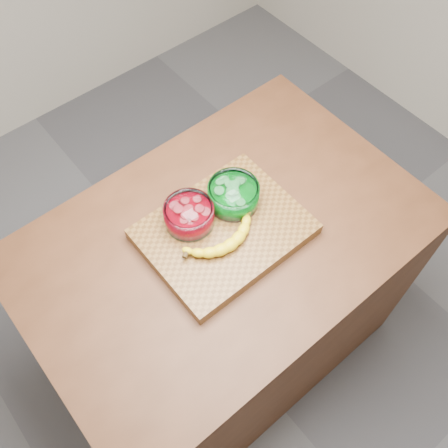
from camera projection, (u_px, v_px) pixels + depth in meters
ground at (224, 340)px, 2.22m from camera, size 3.50×3.50×0.00m
counter at (224, 298)px, 1.84m from camera, size 1.20×0.80×0.90m
cutting_board at (224, 231)px, 1.44m from camera, size 0.45×0.35×0.04m
bowl_red at (189, 215)px, 1.41m from camera, size 0.14×0.14×0.07m
bowl_green at (233, 195)px, 1.44m from camera, size 0.15×0.15×0.07m
banana at (224, 237)px, 1.38m from camera, size 0.27×0.12×0.04m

